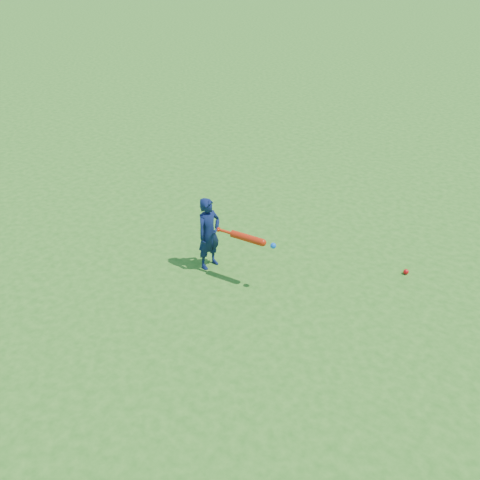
# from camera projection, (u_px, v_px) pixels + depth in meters

# --- Properties ---
(ground) EXTENTS (80.00, 80.00, 0.00)m
(ground) POSITION_uv_depth(u_px,v_px,m) (198.00, 233.00, 8.44)
(ground) COLOR #2B6E1A
(ground) RESTS_ON ground
(child) EXTENTS (0.30, 0.41, 1.06)m
(child) POSITION_uv_depth(u_px,v_px,m) (209.00, 233.00, 7.39)
(child) COLOR #0E1942
(child) RESTS_ON ground
(ground_ball_red) EXTENTS (0.08, 0.08, 0.08)m
(ground_ball_red) POSITION_uv_depth(u_px,v_px,m) (406.00, 272.00, 7.46)
(ground_ball_red) COLOR red
(ground_ball_red) RESTS_ON ground
(bat_swing) EXTENTS (0.87, 0.17, 0.10)m
(bat_swing) POSITION_uv_depth(u_px,v_px,m) (250.00, 239.00, 6.98)
(bat_swing) COLOR red
(bat_swing) RESTS_ON ground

